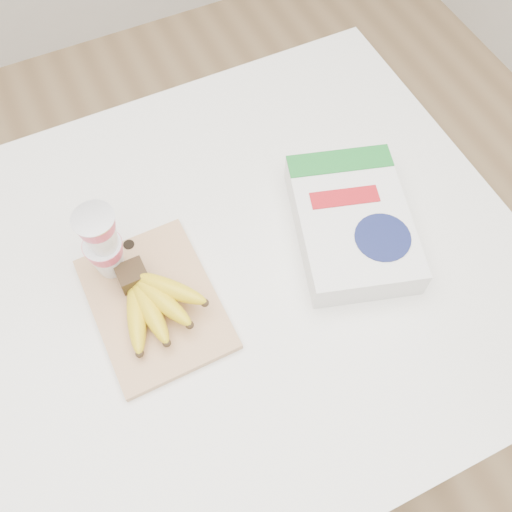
{
  "coord_description": "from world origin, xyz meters",
  "views": [
    {
      "loc": [
        -0.0,
        -0.45,
        1.92
      ],
      "look_at": [
        0.2,
        -0.02,
        1.07
      ],
      "focal_mm": 40.0,
      "sensor_mm": 36.0,
      "label": 1
    }
  ],
  "objects_px": {
    "bananas": "(152,301)",
    "yogurt_stack": "(102,242)",
    "table": "(180,391)",
    "cutting_board": "(155,303)",
    "cereal_box": "(352,222)"
  },
  "relations": [
    {
      "from": "bananas",
      "to": "yogurt_stack",
      "type": "relative_size",
      "value": 1.05
    },
    {
      "from": "table",
      "to": "cutting_board",
      "type": "relative_size",
      "value": 5.01
    },
    {
      "from": "table",
      "to": "bananas",
      "type": "bearing_deg",
      "value": -56.62
    },
    {
      "from": "yogurt_stack",
      "to": "cereal_box",
      "type": "height_order",
      "value": "yogurt_stack"
    },
    {
      "from": "table",
      "to": "cutting_board",
      "type": "height_order",
      "value": "cutting_board"
    },
    {
      "from": "table",
      "to": "yogurt_stack",
      "type": "height_order",
      "value": "yogurt_stack"
    },
    {
      "from": "cutting_board",
      "to": "table",
      "type": "bearing_deg",
      "value": 147.66
    },
    {
      "from": "cutting_board",
      "to": "bananas",
      "type": "bearing_deg",
      "value": -112.26
    },
    {
      "from": "table",
      "to": "yogurt_stack",
      "type": "distance_m",
      "value": 0.62
    },
    {
      "from": "cutting_board",
      "to": "cereal_box",
      "type": "distance_m",
      "value": 0.38
    },
    {
      "from": "cutting_board",
      "to": "bananas",
      "type": "height_order",
      "value": "bananas"
    },
    {
      "from": "cutting_board",
      "to": "bananas",
      "type": "xyz_separation_m",
      "value": [
        -0.0,
        -0.01,
        0.03
      ]
    },
    {
      "from": "cutting_board",
      "to": "bananas",
      "type": "relative_size",
      "value": 1.65
    },
    {
      "from": "table",
      "to": "cereal_box",
      "type": "bearing_deg",
      "value": -3.55
    },
    {
      "from": "cutting_board",
      "to": "yogurt_stack",
      "type": "xyz_separation_m",
      "value": [
        -0.04,
        0.09,
        0.09
      ]
    }
  ]
}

